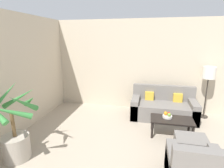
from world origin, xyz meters
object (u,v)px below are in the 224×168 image
(floor_lamp, at_px, (209,75))
(coffee_table, at_px, (172,121))
(sofa_loveseat, at_px, (163,108))
(orange_fruit, at_px, (166,113))
(potted_palm, at_px, (15,133))
(ottoman, at_px, (190,147))
(fruit_bowl, at_px, (167,117))
(apple_red, at_px, (169,113))
(apple_green, at_px, (169,115))

(floor_lamp, relative_size, coffee_table, 1.55)
(sofa_loveseat, height_order, orange_fruit, sofa_loveseat)
(potted_palm, xyz_separation_m, orange_fruit, (2.68, 1.50, -0.01))
(sofa_loveseat, xyz_separation_m, orange_fruit, (-0.01, -0.87, 0.21))
(ottoman, bearing_deg, orange_fruit, 116.65)
(fruit_bowl, xyz_separation_m, apple_red, (0.04, 0.05, 0.06))
(floor_lamp, xyz_separation_m, orange_fruit, (-1.13, -1.14, -0.70))
(coffee_table, distance_m, fruit_bowl, 0.14)
(orange_fruit, bearing_deg, apple_green, -35.82)
(floor_lamp, bearing_deg, apple_green, -131.63)
(potted_palm, relative_size, apple_red, 22.00)
(coffee_table, relative_size, ottoman, 1.66)
(potted_palm, xyz_separation_m, apple_red, (2.76, 1.53, -0.03))
(fruit_bowl, distance_m, orange_fruit, 0.08)
(potted_palm, distance_m, sofa_loveseat, 3.60)
(orange_fruit, bearing_deg, floor_lamp, 45.18)
(potted_palm, distance_m, apple_green, 3.12)
(sofa_loveseat, height_order, apple_red, sofa_loveseat)
(floor_lamp, relative_size, apple_red, 22.22)
(potted_palm, distance_m, fruit_bowl, 3.10)
(coffee_table, distance_m, orange_fruit, 0.22)
(sofa_loveseat, relative_size, apple_green, 22.37)
(ottoman, bearing_deg, sofa_loveseat, 103.20)
(potted_palm, relative_size, orange_fruit, 16.70)
(coffee_table, xyz_separation_m, apple_green, (-0.06, 0.03, 0.15))
(fruit_bowl, distance_m, apple_green, 0.08)
(floor_lamp, height_order, coffee_table, floor_lamp)
(sofa_loveseat, height_order, coffee_table, sofa_loveseat)
(coffee_table, height_order, orange_fruit, orange_fruit)
(floor_lamp, bearing_deg, orange_fruit, -134.82)
(orange_fruit, bearing_deg, potted_palm, -150.78)
(apple_red, height_order, ottoman, apple_red)
(sofa_loveseat, xyz_separation_m, fruit_bowl, (0.03, -0.89, 0.14))
(sofa_loveseat, xyz_separation_m, ottoman, (0.39, -1.67, -0.08))
(coffee_table, bearing_deg, sofa_loveseat, 97.50)
(sofa_loveseat, bearing_deg, floor_lamp, 13.59)
(floor_lamp, distance_m, coffee_table, 1.79)
(coffee_table, bearing_deg, apple_green, 155.69)
(orange_fruit, relative_size, ottoman, 0.15)
(apple_green, bearing_deg, sofa_loveseat, 93.94)
(coffee_table, distance_m, apple_red, 0.19)
(apple_green, bearing_deg, coffee_table, -24.31)
(sofa_loveseat, bearing_deg, ottoman, -76.80)
(potted_palm, bearing_deg, ottoman, 12.86)
(sofa_loveseat, relative_size, orange_fruit, 20.27)
(fruit_bowl, relative_size, apple_green, 2.76)
(fruit_bowl, relative_size, ottoman, 0.38)
(coffee_table, xyz_separation_m, fruit_bowl, (-0.09, 0.06, 0.08))
(sofa_loveseat, bearing_deg, apple_red, -85.43)
(apple_red, xyz_separation_m, orange_fruit, (-0.08, -0.03, 0.01))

